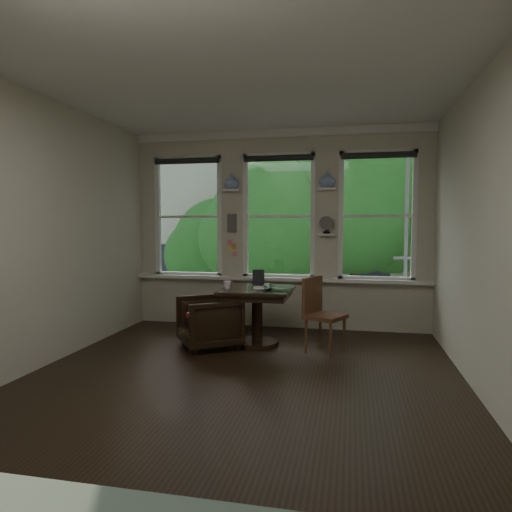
% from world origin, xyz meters
% --- Properties ---
extents(ground, '(4.50, 4.50, 0.00)m').
position_xyz_m(ground, '(0.00, 0.00, 0.00)').
color(ground, black).
rests_on(ground, ground).
extents(ceiling, '(4.50, 4.50, 0.00)m').
position_xyz_m(ceiling, '(0.00, 0.00, 3.00)').
color(ceiling, silver).
rests_on(ceiling, ground).
extents(wall_back, '(4.50, 0.00, 4.50)m').
position_xyz_m(wall_back, '(0.00, 2.25, 1.50)').
color(wall_back, beige).
rests_on(wall_back, ground).
extents(wall_front, '(4.50, 0.00, 4.50)m').
position_xyz_m(wall_front, '(0.00, -2.25, 1.50)').
color(wall_front, beige).
rests_on(wall_front, ground).
extents(wall_left, '(0.00, 4.50, 4.50)m').
position_xyz_m(wall_left, '(-2.25, 0.00, 1.50)').
color(wall_left, beige).
rests_on(wall_left, ground).
extents(wall_right, '(0.00, 4.50, 4.50)m').
position_xyz_m(wall_right, '(2.25, 0.00, 1.50)').
color(wall_right, beige).
rests_on(wall_right, ground).
extents(window_left, '(1.10, 0.12, 1.90)m').
position_xyz_m(window_left, '(-1.45, 2.25, 1.70)').
color(window_left, white).
rests_on(window_left, ground).
extents(window_center, '(1.10, 0.12, 1.90)m').
position_xyz_m(window_center, '(0.00, 2.25, 1.70)').
color(window_center, white).
rests_on(window_center, ground).
extents(window_right, '(1.10, 0.12, 1.90)m').
position_xyz_m(window_right, '(1.45, 2.25, 1.70)').
color(window_right, white).
rests_on(window_right, ground).
extents(shelf_left, '(0.26, 0.16, 0.03)m').
position_xyz_m(shelf_left, '(-0.72, 2.15, 2.10)').
color(shelf_left, white).
rests_on(shelf_left, ground).
extents(shelf_right, '(0.26, 0.16, 0.03)m').
position_xyz_m(shelf_right, '(0.72, 2.15, 2.10)').
color(shelf_right, white).
rests_on(shelf_right, ground).
extents(intercom, '(0.14, 0.06, 0.28)m').
position_xyz_m(intercom, '(-0.72, 2.18, 1.60)').
color(intercom, '#59544F').
rests_on(intercom, ground).
extents(sticky_notes, '(0.16, 0.01, 0.24)m').
position_xyz_m(sticky_notes, '(-0.72, 2.19, 1.25)').
color(sticky_notes, pink).
rests_on(sticky_notes, ground).
extents(desk_fan, '(0.20, 0.20, 0.24)m').
position_xyz_m(desk_fan, '(0.72, 2.13, 1.53)').
color(desk_fan, '#59544F').
rests_on(desk_fan, ground).
extents(vase_left, '(0.24, 0.24, 0.25)m').
position_xyz_m(vase_left, '(-0.72, 2.15, 2.24)').
color(vase_left, white).
rests_on(vase_left, shelf_left).
extents(vase_right, '(0.24, 0.24, 0.25)m').
position_xyz_m(vase_right, '(0.72, 2.15, 2.24)').
color(vase_right, white).
rests_on(vase_right, shelf_right).
extents(table, '(0.90, 0.90, 0.75)m').
position_xyz_m(table, '(-0.10, 1.10, 0.38)').
color(table, black).
rests_on(table, ground).
extents(armchair_left, '(1.00, 0.99, 0.66)m').
position_xyz_m(armchair_left, '(-0.69, 0.86, 0.33)').
color(armchair_left, black).
rests_on(armchair_left, ground).
extents(cushion_red, '(0.45, 0.45, 0.06)m').
position_xyz_m(cushion_red, '(-0.69, 0.86, 0.45)').
color(cushion_red, maroon).
rests_on(cushion_red, armchair_left).
extents(side_chair_right, '(0.57, 0.57, 0.92)m').
position_xyz_m(side_chair_right, '(0.79, 0.93, 0.46)').
color(side_chair_right, '#4D341B').
rests_on(side_chair_right, ground).
extents(laptop, '(0.42, 0.33, 0.03)m').
position_xyz_m(laptop, '(0.17, 0.94, 0.76)').
color(laptop, black).
rests_on(laptop, table).
extents(mug, '(0.11, 0.11, 0.10)m').
position_xyz_m(mug, '(-0.47, 0.98, 0.80)').
color(mug, white).
rests_on(mug, table).
extents(drinking_glass, '(0.13, 0.13, 0.09)m').
position_xyz_m(drinking_glass, '(0.07, 0.91, 0.80)').
color(drinking_glass, white).
rests_on(drinking_glass, table).
extents(tablet, '(0.17, 0.11, 0.22)m').
position_xyz_m(tablet, '(-0.14, 1.34, 0.86)').
color(tablet, black).
rests_on(tablet, table).
extents(papers, '(0.27, 0.34, 0.00)m').
position_xyz_m(papers, '(-0.06, 1.18, 0.75)').
color(papers, silver).
rests_on(papers, table).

